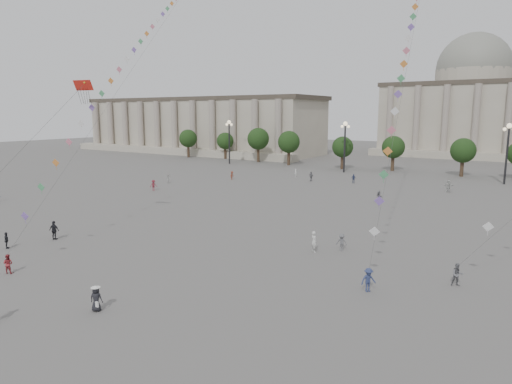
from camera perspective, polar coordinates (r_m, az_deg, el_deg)
The scene contains 25 objects.
ground at distance 32.14m, azimuth -13.00°, elevation -13.05°, with size 360.00×360.00×0.00m, color #565351.
hall_west at distance 149.65m, azimuth -7.24°, elevation 8.25°, with size 84.00×26.22×17.20m.
hall_central at distance 151.09m, azimuth 25.22°, elevation 9.63°, with size 48.30×34.30×35.50m.
tree_row at distance 100.90m, azimuth 20.70°, elevation 5.24°, with size 137.12×5.12×8.00m.
lamp_post_far_west at distance 112.34m, azimuth -3.37°, elevation 7.26°, with size 2.00×0.90×10.65m.
lamp_post_mid_west at distance 97.58m, azimuth 11.06°, elevation 6.71°, with size 2.00×0.90×10.65m.
lamp_post_mid_east at distance 90.69m, azimuth 28.97°, elevation 5.45°, with size 2.00×0.90×10.65m.
person_crowd_0 at distance 83.39m, azimuth 12.09°, elevation 1.65°, with size 0.94×0.39×1.60m, color navy.
person_crowd_1 at distance 83.24m, azimuth -10.86°, elevation 1.65°, with size 0.74×0.57×1.51m, color #B9B9B5.
person_crowd_2 at distance 75.38m, azimuth -12.70°, elevation 0.83°, with size 1.13×0.65×1.75m, color maroon.
person_crowd_4 at distance 78.27m, azimuth 22.91°, elevation 0.69°, with size 1.80×0.57×1.94m, color silver.
person_crowd_6 at distance 42.39m, azimuth 10.66°, elevation -6.18°, with size 1.02×0.58×1.57m, color #5C5D61.
person_crowd_10 at distance 89.21m, azimuth 4.99°, elevation 2.37°, with size 0.60×0.39×1.64m, color white.
person_crowd_12 at distance 66.42m, azimuth 15.10°, elevation -0.54°, with size 1.46×0.47×1.58m, color slate.
person_crowd_13 at distance 41.52m, azimuth 7.26°, elevation -6.17°, with size 0.70×0.46×1.93m, color silver.
person_crowd_16 at distance 84.56m, azimuth 6.89°, elevation 1.95°, with size 1.01×0.42×1.73m, color #5C5D61.
person_crowd_17 at distance 85.88m, azimuth -3.01°, elevation 2.08°, with size 1.03×0.59×1.59m, color brown.
tourist_1 at distance 48.15m, azimuth -28.73°, elevation -5.33°, with size 0.90×0.38×1.54m, color #222328.
tourist_4 at distance 49.34m, azimuth -23.90°, elevation -4.40°, with size 1.11×0.46×1.89m, color black.
kite_flyer_0 at distance 40.86m, azimuth -28.59°, elevation -7.88°, with size 0.75×0.58×1.54m, color maroon.
kite_flyer_1 at distance 33.39m, azimuth 13.87°, elevation -10.62°, with size 1.11×0.64×1.71m, color navy.
kite_flyer_2 at distance 36.51m, azimuth 23.86°, elevation -9.43°, with size 0.81×0.63×1.67m, color slate.
hat_person at distance 31.16m, azimuth -19.35°, elevation -12.39°, with size 0.95×0.81×1.69m.
dragon_kite at distance 50.66m, azimuth -20.90°, elevation 11.43°, with size 2.26×8.68×21.31m.
kite_train_west at distance 67.82m, azimuth -14.24°, elevation 17.24°, with size 26.83×51.87×70.28m.
Camera 1 is at (21.62, -20.31, 12.36)m, focal length 32.00 mm.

